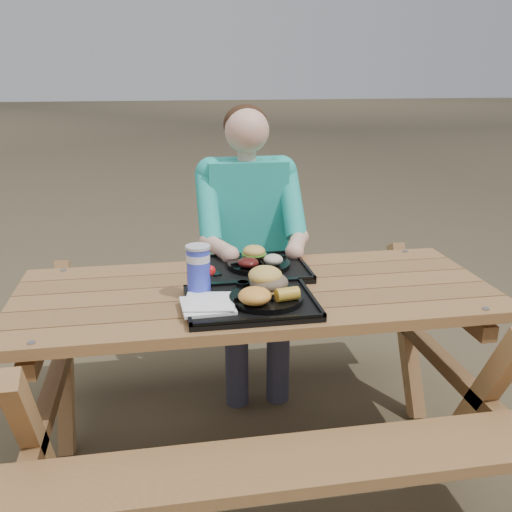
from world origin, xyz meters
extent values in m
plane|color=#999999|center=(0.00, 0.00, 0.00)|extent=(60.00, 60.00, 0.00)
cube|color=black|center=(-0.05, -0.17, 0.76)|extent=(0.45, 0.35, 0.02)
cube|color=black|center=(0.01, 0.18, 0.76)|extent=(0.45, 0.35, 0.02)
cylinder|color=black|center=(0.01, -0.17, 0.78)|extent=(0.26, 0.26, 0.02)
cylinder|color=black|center=(0.04, 0.19, 0.78)|extent=(0.26, 0.26, 0.02)
cube|color=white|center=(-0.20, -0.19, 0.78)|extent=(0.18, 0.18, 0.02)
cylinder|color=#1D2CDA|center=(-0.22, -0.06, 0.86)|extent=(0.08, 0.08, 0.17)
cylinder|color=#320805|center=(-0.06, -0.05, 0.78)|extent=(0.05, 0.05, 0.03)
cylinder|color=yellow|center=(0.00, -0.04, 0.79)|extent=(0.05, 0.05, 0.03)
ellipsoid|color=#F6A940|center=(-0.05, -0.24, 0.82)|extent=(0.11, 0.11, 0.06)
cube|color=black|center=(-0.16, 0.19, 0.77)|extent=(0.09, 0.18, 0.01)
ellipsoid|color=#4C110F|center=(-0.01, 0.13, 0.81)|extent=(0.08, 0.08, 0.04)
ellipsoid|color=beige|center=(0.10, 0.15, 0.81)|extent=(0.08, 0.08, 0.04)
camera|label=1|loc=(-0.35, -1.99, 1.54)|focal=40.00mm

